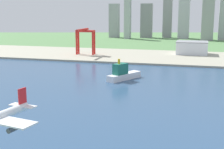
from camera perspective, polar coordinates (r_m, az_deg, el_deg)
ground_plane at (r=288.07m, az=7.54°, el=-2.47°), size 2400.00×2400.00×0.00m
water_bay at (r=230.81m, az=5.50°, el=-5.89°), size 840.00×360.00×0.15m
industrial_pier at (r=473.67m, az=10.70°, el=3.00°), size 840.00×140.00×2.50m
ferry_boat at (r=319.64m, az=1.93°, el=0.13°), size 27.72×40.93×21.57m
port_crane_red at (r=483.80m, az=-4.79°, el=6.89°), size 27.88×45.13×39.05m
warehouse_main at (r=505.12m, az=13.92°, el=4.62°), size 46.43×36.34×19.28m
distant_skyline at (r=798.16m, az=12.12°, el=10.22°), size 309.60×72.87×142.05m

